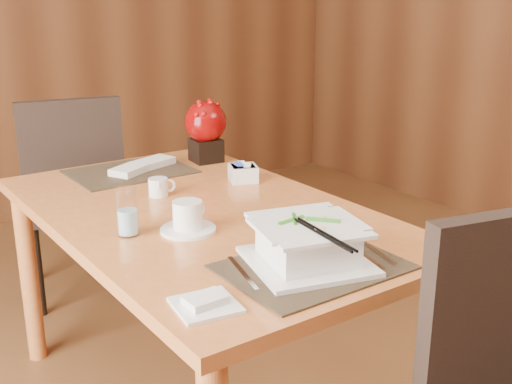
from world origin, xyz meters
TOP-DOWN VIEW (x-y plane):
  - dining_table at (0.00, 0.60)m, footprint 0.90×1.50m
  - placemat_near at (0.00, 0.05)m, footprint 0.45×0.33m
  - placemat_far at (0.00, 1.15)m, footprint 0.45×0.33m
  - soup_setting at (-0.00, 0.07)m, footprint 0.35×0.35m
  - coffee_cup at (-0.13, 0.46)m, footprint 0.16×0.16m
  - water_glass at (-0.29, 0.54)m, footprint 0.07×0.07m
  - creamer_jug at (-0.05, 0.82)m, footprint 0.11×0.11m
  - sugar_caddy at (0.29, 0.80)m, footprint 0.13×0.13m
  - berry_decor at (0.33, 1.12)m, footprint 0.17×0.17m
  - napkins_far at (0.06, 1.15)m, footprint 0.31×0.20m
  - bread_plate at (-0.33, 0.03)m, footprint 0.16×0.16m
  - far_chair at (-0.05, 1.69)m, footprint 0.54×0.54m

SIDE VIEW (x-z plane):
  - far_chair at x=-0.05m, z-range 0.06..1.05m
  - dining_table at x=0.00m, z-range 0.28..1.03m
  - placemat_near at x=0.00m, z-range 0.75..0.76m
  - placemat_far at x=0.00m, z-range 0.75..0.76m
  - bread_plate at x=-0.33m, z-range 0.75..0.76m
  - napkins_far at x=0.06m, z-range 0.76..0.78m
  - sugar_caddy at x=0.29m, z-range 0.75..0.81m
  - creamer_jug at x=-0.05m, z-range 0.75..0.81m
  - coffee_cup at x=-0.13m, z-range 0.74..0.84m
  - soup_setting at x=0.00m, z-range 0.75..0.87m
  - water_glass at x=-0.29m, z-range 0.75..0.89m
  - berry_decor at x=0.33m, z-range 0.77..1.02m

